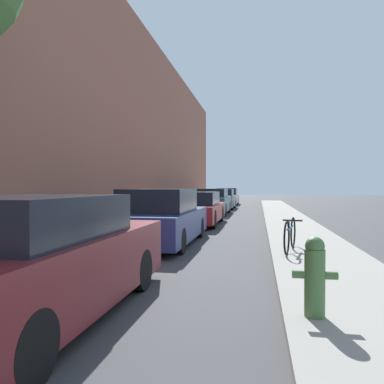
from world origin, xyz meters
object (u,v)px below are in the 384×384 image
object	(u,v)px
parked_car_teal	(212,202)
bicycle	(290,234)
parked_car_maroon	(36,261)
parked_car_red	(198,209)
parked_car_grey	(221,199)
parked_car_navy	(161,218)
fire_hydrant	(315,275)
parked_car_white	(227,197)

from	to	relation	value
parked_car_teal	bicycle	xyz separation A→B (m)	(3.24, -12.41, -0.21)
parked_car_maroon	parked_car_teal	size ratio (longest dim) A/B	0.97
parked_car_red	parked_car_grey	distance (m)	11.23
parked_car_navy	fire_hydrant	size ratio (longest dim) A/B	5.28
parked_car_grey	parked_car_white	distance (m)	5.97
parked_car_grey	bicycle	world-z (taller)	parked_car_grey
parked_car_maroon	parked_car_navy	distance (m)	5.86
parked_car_red	parked_car_teal	xyz separation A→B (m)	(-0.12, 5.92, 0.05)
parked_car_grey	bicycle	size ratio (longest dim) A/B	2.47
parked_car_maroon	parked_car_white	xyz separation A→B (m)	(-0.11, 28.30, -0.02)
parked_car_white	bicycle	size ratio (longest dim) A/B	2.59
parked_car_grey	parked_car_red	bearing A→B (deg)	-89.33
parked_car_red	parked_car_white	distance (m)	17.20
parked_car_grey	fire_hydrant	world-z (taller)	parked_car_grey
parked_car_teal	fire_hydrant	bearing A→B (deg)	-79.28
parked_car_teal	parked_car_grey	distance (m)	5.31
parked_car_red	parked_car_teal	size ratio (longest dim) A/B	1.01
parked_car_maroon	parked_car_teal	xyz separation A→B (m)	(-0.03, 17.02, 0.01)
parked_car_teal	parked_car_grey	size ratio (longest dim) A/B	1.08
parked_car_navy	bicycle	distance (m)	3.51
parked_car_maroon	parked_car_white	size ratio (longest dim) A/B	1.00
parked_car_grey	bicycle	xyz separation A→B (m)	(3.25, -17.72, -0.17)
parked_car_navy	fire_hydrant	world-z (taller)	parked_car_navy
fire_hydrant	bicycle	bearing A→B (deg)	88.94
parked_car_maroon	parked_car_navy	size ratio (longest dim) A/B	0.96
parked_car_maroon	parked_car_navy	bearing A→B (deg)	90.63
parked_car_teal	parked_car_red	bearing A→B (deg)	-88.84
parked_car_teal	parked_car_navy	bearing A→B (deg)	-90.17
parked_car_grey	parked_car_maroon	bearing A→B (deg)	-89.89
parked_car_teal	fire_hydrant	distance (m)	16.99
parked_car_grey	parked_car_white	size ratio (longest dim) A/B	0.95
parked_car_maroon	parked_car_grey	xyz separation A→B (m)	(-0.04, 22.33, -0.03)
parked_car_navy	parked_car_red	bearing A→B (deg)	88.33
parked_car_maroon	parked_car_grey	world-z (taller)	parked_car_maroon
parked_car_red	parked_car_grey	world-z (taller)	parked_car_grey
parked_car_grey	fire_hydrant	bearing A→B (deg)	-81.80
parked_car_maroon	parked_car_red	xyz separation A→B (m)	(0.09, 11.10, -0.04)
parked_car_grey	parked_car_white	xyz separation A→B (m)	(-0.07, 5.97, 0.01)
parked_car_maroon	fire_hydrant	world-z (taller)	parked_car_maroon
parked_car_grey	parked_car_white	bearing A→B (deg)	90.65
parked_car_navy	parked_car_red	world-z (taller)	parked_car_navy
parked_car_teal	parked_car_maroon	bearing A→B (deg)	-89.89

